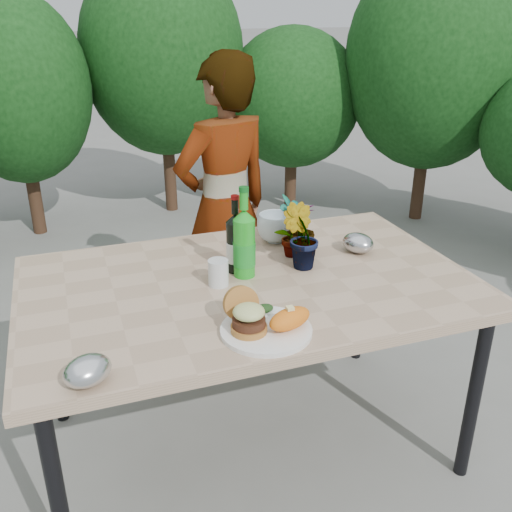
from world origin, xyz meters
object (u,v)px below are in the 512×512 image
object	(u,v)px
dinner_plate	(266,330)
person	(225,209)
wine_bottle	(236,244)
patio_table	(249,295)

from	to	relation	value
dinner_plate	person	bearing A→B (deg)	79.58
wine_bottle	person	xyz separation A→B (m)	(0.17, 0.71, -0.12)
wine_bottle	patio_table	bearing A→B (deg)	-97.57
dinner_plate	person	xyz separation A→B (m)	(0.21, 1.16, -0.02)
patio_table	person	world-z (taller)	person
wine_bottle	person	bearing A→B (deg)	58.81
wine_bottle	person	world-z (taller)	person
patio_table	person	size ratio (longest dim) A/B	1.08
dinner_plate	wine_bottle	xyz separation A→B (m)	(0.05, 0.45, 0.10)
patio_table	wine_bottle	size ratio (longest dim) A/B	5.46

